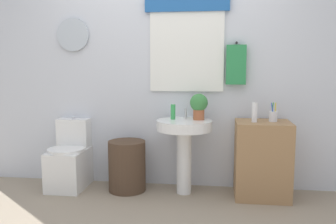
% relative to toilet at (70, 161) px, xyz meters
% --- Properties ---
extents(back_wall, '(4.40, 0.18, 2.60)m').
position_rel_toilet_xyz_m(back_wall, '(0.99, 0.27, 1.02)').
color(back_wall, silver).
rests_on(back_wall, ground_plane).
extents(toilet, '(0.38, 0.51, 0.74)m').
position_rel_toilet_xyz_m(toilet, '(0.00, 0.00, 0.00)').
color(toilet, white).
rests_on(toilet, ground_plane).
extents(laundry_hamper, '(0.38, 0.38, 0.52)m').
position_rel_toilet_xyz_m(laundry_hamper, '(0.63, -0.03, -0.02)').
color(laundry_hamper, '#4C3828').
rests_on(laundry_hamper, ground_plane).
extents(pedestal_sink, '(0.56, 0.56, 0.75)m').
position_rel_toilet_xyz_m(pedestal_sink, '(1.23, -0.03, 0.30)').
color(pedestal_sink, white).
rests_on(pedestal_sink, ground_plane).
extents(faucet, '(0.03, 0.03, 0.10)m').
position_rel_toilet_xyz_m(faucet, '(1.23, 0.09, 0.52)').
color(faucet, silver).
rests_on(faucet, pedestal_sink).
extents(wooden_cabinet, '(0.52, 0.44, 0.75)m').
position_rel_toilet_xyz_m(wooden_cabinet, '(2.00, -0.03, 0.09)').
color(wooden_cabinet, '#9E754C').
rests_on(wooden_cabinet, ground_plane).
extents(soap_bottle, '(0.05, 0.05, 0.15)m').
position_rel_toilet_xyz_m(soap_bottle, '(1.11, 0.02, 0.54)').
color(soap_bottle, green).
rests_on(soap_bottle, pedestal_sink).
extents(potted_plant, '(0.18, 0.18, 0.26)m').
position_rel_toilet_xyz_m(potted_plant, '(1.37, 0.03, 0.62)').
color(potted_plant, '#AD5B38').
rests_on(potted_plant, pedestal_sink).
extents(lotion_bottle, '(0.05, 0.05, 0.19)m').
position_rel_toilet_xyz_m(lotion_bottle, '(1.90, -0.07, 0.56)').
color(lotion_bottle, white).
rests_on(lotion_bottle, wooden_cabinet).
extents(toothbrush_cup, '(0.08, 0.08, 0.19)m').
position_rel_toilet_xyz_m(toothbrush_cup, '(2.09, -0.01, 0.52)').
color(toothbrush_cup, silver).
rests_on(toothbrush_cup, wooden_cabinet).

